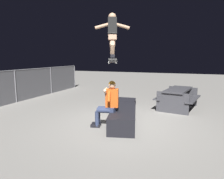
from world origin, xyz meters
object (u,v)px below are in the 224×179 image
object	(u,v)px
kicker_ramp	(123,105)
skater_airborne	(112,33)
picnic_table_back	(178,95)
ledge_box_main	(123,117)
person_sitting_on_ledge	(108,102)
skateboard	(112,61)

from	to	relation	value
kicker_ramp	skater_airborne	bearing A→B (deg)	-168.90
skater_airborne	picnic_table_back	distance (m)	3.84
ledge_box_main	kicker_ramp	bearing A→B (deg)	17.54
ledge_box_main	person_sitting_on_ledge	bearing A→B (deg)	133.52
person_sitting_on_ledge	skateboard	size ratio (longest dim) A/B	1.25
ledge_box_main	skateboard	size ratio (longest dim) A/B	1.95
skateboard	picnic_table_back	xyz separation A→B (m)	(2.95, -1.49, -1.32)
person_sitting_on_ledge	picnic_table_back	world-z (taller)	person_sitting_on_ledge
skateboard	kicker_ramp	xyz separation A→B (m)	(2.61, 0.52, -1.77)
skateboard	skater_airborne	bearing A→B (deg)	21.69
person_sitting_on_ledge	skater_airborne	size ratio (longest dim) A/B	1.14
kicker_ramp	person_sitting_on_ledge	bearing A→B (deg)	-171.88
skater_airborne	picnic_table_back	size ratio (longest dim) A/B	0.59
skateboard	kicker_ramp	world-z (taller)	skateboard
skateboard	skater_airborne	xyz separation A→B (m)	(0.05, 0.02, 0.69)
person_sitting_on_ledge	skater_airborne	xyz separation A→B (m)	(-0.08, -0.15, 1.80)
person_sitting_on_ledge	kicker_ramp	xyz separation A→B (m)	(2.48, 0.35, -0.65)
ledge_box_main	picnic_table_back	world-z (taller)	picnic_table_back
ledge_box_main	person_sitting_on_ledge	distance (m)	0.66
person_sitting_on_ledge	skater_airborne	world-z (taller)	skater_airborne
skater_airborne	kicker_ramp	distance (m)	3.58
ledge_box_main	kicker_ramp	distance (m)	2.28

